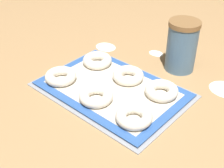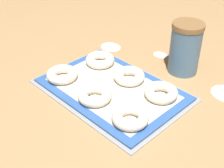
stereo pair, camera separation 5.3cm
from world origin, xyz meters
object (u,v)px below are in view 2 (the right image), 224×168
object	(u,v)px
bagel_front_left	(62,75)
bagel_front_right	(130,117)
baking_tray	(112,90)
bagel_back_center	(129,76)
flour_canister	(185,48)
bagel_back_right	(161,92)
bagel_front_center	(95,95)
bagel_back_left	(100,60)

from	to	relation	value
bagel_front_left	bagel_front_right	bearing A→B (deg)	0.27
baking_tray	bagel_back_center	distance (m)	0.08
baking_tray	flour_canister	world-z (taller)	flour_canister
bagel_front_left	bagel_front_right	size ratio (longest dim) A/B	1.00
bagel_back_right	flour_canister	size ratio (longest dim) A/B	0.58
bagel_front_center	bagel_front_left	bearing A→B (deg)	179.84
bagel_front_right	bagel_back_center	size ratio (longest dim) A/B	1.00
bagel_front_left	bagel_back_left	world-z (taller)	same
baking_tray	bagel_back_center	xyz separation A→B (m)	(0.01, 0.07, 0.02)
bagel_back_right	flour_canister	bearing A→B (deg)	105.20
flour_canister	bagel_back_center	bearing A→B (deg)	-112.83
bagel_back_left	flour_canister	distance (m)	0.30
bagel_back_left	bagel_back_right	bearing A→B (deg)	-0.32
baking_tray	flour_canister	xyz separation A→B (m)	(0.09, 0.26, 0.09)
bagel_front_right	flour_canister	size ratio (longest dim) A/B	0.58
bagel_front_left	flour_canister	xyz separation A→B (m)	(0.24, 0.34, 0.06)
bagel_back_center	bagel_front_left	bearing A→B (deg)	-136.98
bagel_front_center	flour_canister	size ratio (longest dim) A/B	0.58
bagel_front_left	bagel_back_center	bearing A→B (deg)	43.02
bagel_front_center	bagel_back_center	world-z (taller)	same
bagel_back_right	flour_canister	distance (m)	0.20
bagel_back_left	flour_canister	world-z (taller)	flour_canister
bagel_back_left	baking_tray	bearing A→B (deg)	-28.88
bagel_front_left	bagel_back_left	size ratio (longest dim) A/B	1.00
bagel_back_center	flour_canister	size ratio (longest dim) A/B	0.58
bagel_back_left	bagel_front_left	bearing A→B (deg)	-96.45
baking_tray	bagel_front_right	xyz separation A→B (m)	(0.15, -0.08, 0.02)
bagel_back_left	bagel_back_center	size ratio (longest dim) A/B	1.00
bagel_front_left	bagel_back_left	xyz separation A→B (m)	(0.02, 0.15, 0.00)
bagel_front_left	bagel_front_center	distance (m)	0.16
bagel_front_right	bagel_back_right	size ratio (longest dim) A/B	1.00
baking_tray	bagel_back_left	distance (m)	0.16
bagel_front_center	flour_canister	xyz separation A→B (m)	(0.08, 0.34, 0.06)
bagel_front_center	baking_tray	bearing A→B (deg)	94.72
bagel_back_left	bagel_back_center	world-z (taller)	same
bagel_back_center	flour_canister	xyz separation A→B (m)	(0.08, 0.19, 0.06)
bagel_back_center	bagel_back_right	distance (m)	0.13
baking_tray	flour_canister	size ratio (longest dim) A/B	2.58
baking_tray	bagel_front_center	world-z (taller)	bagel_front_center
bagel_back_left	flour_canister	bearing A→B (deg)	39.57
bagel_back_left	bagel_back_center	distance (m)	0.14
flour_canister	baking_tray	bearing A→B (deg)	-108.28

